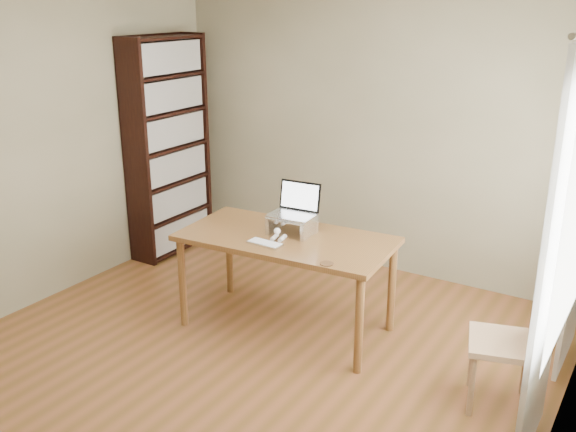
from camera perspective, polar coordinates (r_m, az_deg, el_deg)
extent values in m
cube|color=brown|center=(4.52, -5.55, -13.85)|extent=(4.00, 4.50, 0.02)
cube|color=#7A7352|center=(5.85, 7.67, 7.67)|extent=(4.00, 0.02, 2.60)
cube|color=#7A7352|center=(5.41, -23.28, 5.35)|extent=(0.02, 4.50, 2.60)
cube|color=#7A7352|center=(3.20, 23.59, -3.39)|extent=(0.02, 4.50, 2.60)
cube|color=black|center=(6.03, -13.39, 5.21)|extent=(0.30, 0.04, 2.10)
cube|color=black|center=(6.64, -8.14, 6.79)|extent=(0.30, 0.04, 2.10)
cube|color=black|center=(6.42, -11.57, 6.17)|extent=(0.02, 0.90, 2.10)
cube|color=black|center=(6.63, -10.11, -2.58)|extent=(0.30, 0.84, 0.02)
cube|color=black|center=(6.55, -10.00, -1.25)|extent=(0.20, 0.78, 0.28)
cube|color=black|center=(6.51, -10.28, 0.21)|extent=(0.30, 0.84, 0.03)
cube|color=black|center=(6.44, -10.17, 1.59)|extent=(0.20, 0.78, 0.28)
cube|color=black|center=(6.41, -10.45, 3.08)|extent=(0.30, 0.84, 0.02)
cube|color=black|center=(6.35, -10.34, 4.52)|extent=(0.20, 0.78, 0.28)
cube|color=black|center=(6.33, -10.64, 6.05)|extent=(0.30, 0.84, 0.02)
cube|color=black|center=(6.27, -10.53, 7.53)|extent=(0.20, 0.78, 0.28)
cube|color=black|center=(6.26, -10.83, 9.08)|extent=(0.30, 0.84, 0.02)
cube|color=black|center=(6.22, -10.72, 10.60)|extent=(0.20, 0.78, 0.28)
cube|color=black|center=(6.22, -11.02, 12.16)|extent=(0.30, 0.84, 0.02)
cube|color=black|center=(6.18, -10.91, 13.72)|extent=(0.20, 0.78, 0.28)
cube|color=black|center=(6.19, -11.23, 15.29)|extent=(0.30, 0.84, 0.03)
cube|color=white|center=(3.50, 22.51, -4.04)|extent=(0.03, 0.70, 2.20)
cube|color=brown|center=(4.74, -0.16, -2.05)|extent=(1.62, 0.90, 0.04)
cylinder|color=brown|center=(5.52, -4.70, -3.20)|extent=(0.06, 0.06, 0.71)
cylinder|color=brown|center=(4.86, 9.25, -6.59)|extent=(0.06, 0.06, 0.71)
cylinder|color=brown|center=(5.05, -9.20, -5.58)|extent=(0.06, 0.06, 0.71)
cylinder|color=brown|center=(4.32, 5.72, -9.88)|extent=(0.06, 0.06, 0.71)
cube|color=silver|center=(4.85, -1.11, -0.55)|extent=(0.03, 0.25, 0.12)
cube|color=silver|center=(4.71, 1.85, -1.18)|extent=(0.03, 0.25, 0.12)
cube|color=silver|center=(4.76, 0.35, -0.11)|extent=(0.32, 0.25, 0.01)
cube|color=silver|center=(4.75, 0.35, 0.05)|extent=(0.35, 0.25, 0.02)
cube|color=black|center=(4.82, 1.19, 1.80)|extent=(0.33, 0.07, 0.22)
cube|color=white|center=(4.82, 1.15, 1.77)|extent=(0.30, 0.06, 0.19)
cube|color=silver|center=(4.58, -2.07, -2.46)|extent=(0.26, 0.12, 0.02)
cube|color=white|center=(4.58, -2.07, -2.35)|extent=(0.24, 0.10, 0.00)
cylinder|color=brown|center=(4.26, 3.47, -4.25)|extent=(0.09, 0.09, 0.01)
ellipsoid|color=#423D34|center=(4.82, 0.16, -0.57)|extent=(0.18, 0.41, 0.14)
ellipsoid|color=#423D34|center=(4.91, 0.84, -0.26)|extent=(0.16, 0.17, 0.13)
ellipsoid|color=#423D34|center=(4.66, -1.07, -0.98)|extent=(0.11, 0.10, 0.10)
ellipsoid|color=white|center=(4.70, -0.80, -1.27)|extent=(0.10, 0.10, 0.09)
sphere|color=white|center=(4.64, -1.30, -1.29)|extent=(0.05, 0.05, 0.05)
cone|color=#423D34|center=(4.66, -1.33, -0.36)|extent=(0.03, 0.04, 0.05)
cone|color=#423D34|center=(4.63, -0.75, -0.48)|extent=(0.03, 0.04, 0.05)
cylinder|color=white|center=(4.69, -1.44, -1.81)|extent=(0.03, 0.10, 0.03)
cylinder|color=white|center=(4.66, -0.82, -1.95)|extent=(0.03, 0.10, 0.03)
cylinder|color=#423D34|center=(4.89, 1.86, -0.86)|extent=(0.15, 0.22, 0.03)
cube|color=tan|center=(4.18, 18.58, -10.68)|extent=(0.50, 0.50, 0.04)
cylinder|color=tan|center=(4.18, 15.48, -13.77)|extent=(0.04, 0.04, 0.43)
cylinder|color=tan|center=(4.13, 19.93, -14.77)|extent=(0.04, 0.04, 0.43)
cylinder|color=tan|center=(4.46, 16.75, -11.73)|extent=(0.04, 0.04, 0.43)
cylinder|color=tan|center=(4.40, 20.91, -12.62)|extent=(0.04, 0.04, 0.43)
cube|color=tan|center=(4.04, 21.45, -8.24)|extent=(0.14, 0.38, 0.48)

